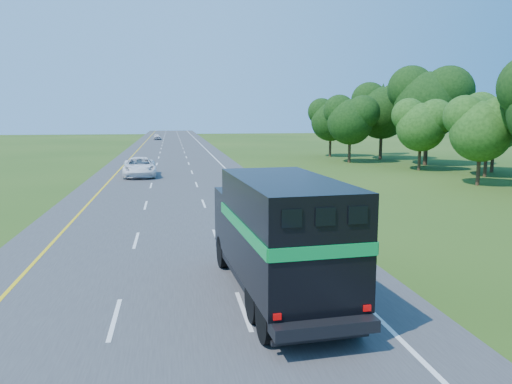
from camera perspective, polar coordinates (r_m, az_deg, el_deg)
road at (r=53.06m, az=-9.45°, el=2.56°), size 15.00×260.00×0.04m
lane_markings at (r=53.06m, az=-9.45°, el=2.58°), size 11.15×260.00×0.01m
horse_truck at (r=15.43m, az=2.63°, el=-4.75°), size 3.24×8.83×3.84m
white_suv at (r=47.51m, az=-13.18°, el=2.81°), size 3.27×6.47×1.75m
far_car at (r=117.02m, az=-11.24°, el=6.23°), size 1.91×4.16×1.38m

